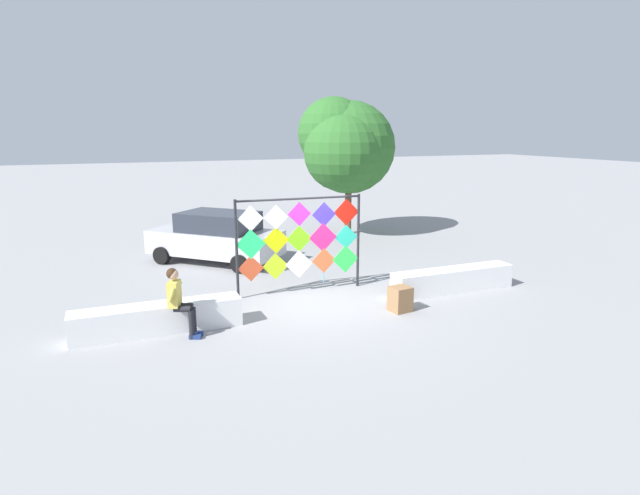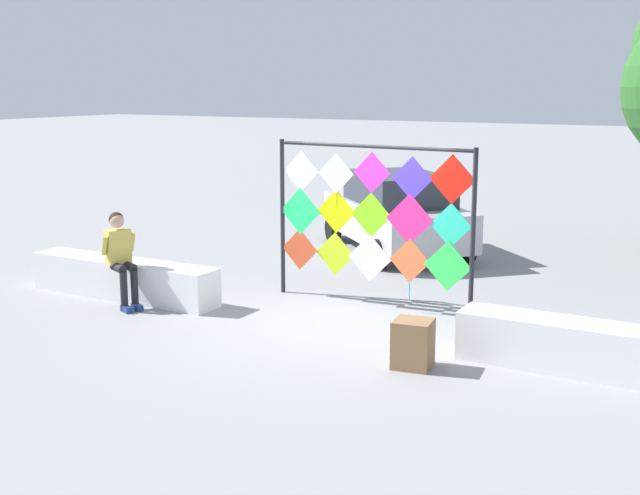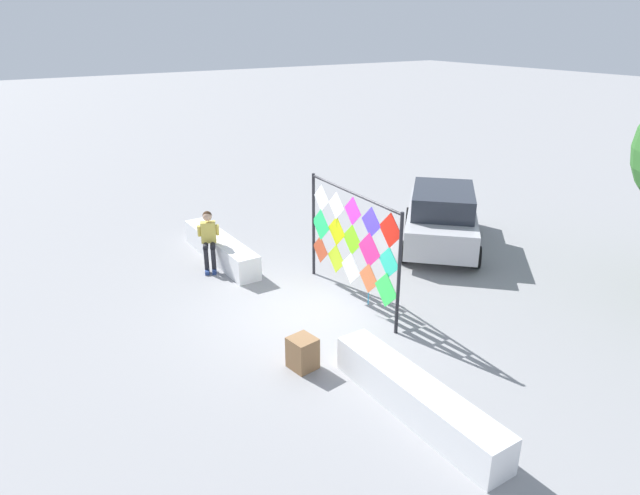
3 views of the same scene
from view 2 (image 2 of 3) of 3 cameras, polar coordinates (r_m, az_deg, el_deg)
The scene contains 7 objects.
ground at distance 11.62m, azimuth 1.23°, elevation -5.37°, with size 120.00×120.00×0.00m, color gray.
plaza_ledge_left at distance 13.36m, azimuth -13.58°, elevation -2.13°, with size 3.42×0.58×0.61m, color white.
plaza_ledge_right at distance 10.07m, azimuth 19.22°, elevation -6.87°, with size 3.42×0.58×0.61m, color white.
kite_display_rack at distance 12.26m, azimuth 3.67°, elevation 2.51°, with size 3.31×0.22×2.49m.
seated_vendor at distance 12.66m, azimuth -13.75°, elevation -0.33°, with size 0.69×0.59×1.45m.
parked_car at distance 16.49m, azimuth 5.36°, elevation 2.48°, with size 4.19×4.16×1.60m.
cardboard_box_small at distance 9.89m, azimuth 6.51°, elevation -6.70°, with size 0.45×0.43×0.59m, color olive.
Camera 2 is at (5.22, -9.83, 3.35)m, focal length 45.78 mm.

